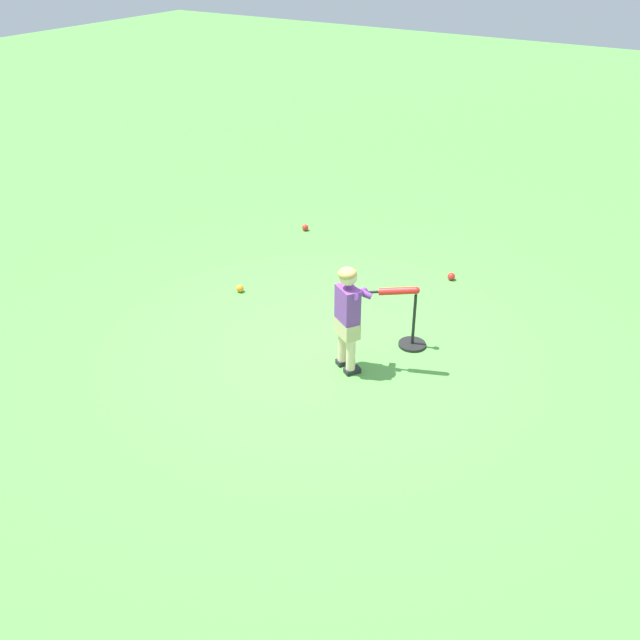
{
  "coord_description": "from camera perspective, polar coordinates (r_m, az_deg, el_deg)",
  "views": [
    {
      "loc": [
        -5.19,
        -3.2,
        3.86
      ],
      "look_at": [
        -0.23,
        -0.06,
        0.45
      ],
      "focal_mm": 39.92,
      "sensor_mm": 36.0,
      "label": 1
    }
  ],
  "objects": [
    {
      "name": "ground_plane",
      "position": [
        7.21,
        0.54,
        -2.18
      ],
      "size": [
        40.0,
        40.0,
        0.0
      ],
      "primitive_type": "plane",
      "color": "#519942"
    },
    {
      "name": "child_batter",
      "position": [
        6.56,
        2.48,
        0.82
      ],
      "size": [
        0.48,
        0.72,
        1.08
      ],
      "color": "#232328",
      "rests_on": "ground"
    },
    {
      "name": "play_ball_by_bucket",
      "position": [
        9.88,
        -1.19,
        7.43
      ],
      "size": [
        0.09,
        0.09,
        0.09
      ],
      "primitive_type": "sphere",
      "color": "red",
      "rests_on": "ground"
    },
    {
      "name": "play_ball_far_right",
      "position": [
        8.29,
        -6.44,
        2.53
      ],
      "size": [
        0.09,
        0.09,
        0.09
      ],
      "primitive_type": "sphere",
      "color": "orange",
      "rests_on": "ground"
    },
    {
      "name": "play_ball_center_lawn",
      "position": [
        8.65,
        10.48,
        3.47
      ],
      "size": [
        0.09,
        0.09,
        0.09
      ],
      "primitive_type": "sphere",
      "color": "red",
      "rests_on": "ground"
    },
    {
      "name": "batting_tee",
      "position": [
        7.24,
        7.44,
        -1.35
      ],
      "size": [
        0.28,
        0.28,
        0.62
      ],
      "color": "black",
      "rests_on": "ground"
    }
  ]
}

